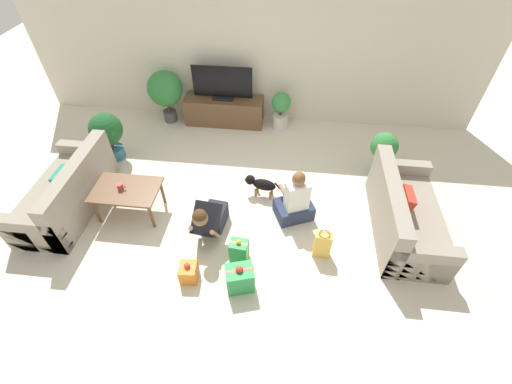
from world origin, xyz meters
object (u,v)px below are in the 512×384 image
(potted_plant_corner_right, at_px, (383,149))
(sofa_left, at_px, (68,193))
(potted_plant_corner_left, at_px, (107,132))
(gift_bag_a, at_px, (322,245))
(tv, at_px, (222,85))
(person_sitting, at_px, (295,201))
(gift_box_c, at_px, (239,251))
(mug, at_px, (120,187))
(coffee_table, at_px, (127,192))
(tv_console, at_px, (224,111))
(gift_box_b, at_px, (240,278))
(sofa_right, at_px, (404,215))
(dog, at_px, (261,184))
(potted_plant_back_right, at_px, (281,109))
(gift_box_a, at_px, (189,272))
(person_kneeling, at_px, (209,219))
(potted_plant_back_left, at_px, (165,90))

(potted_plant_corner_right, bearing_deg, sofa_left, -164.19)
(potted_plant_corner_left, relative_size, gift_bag_a, 1.95)
(tv, xyz_separation_m, person_sitting, (1.46, -2.35, -0.50))
(gift_box_c, relative_size, mug, 3.40)
(coffee_table, relative_size, potted_plant_corner_right, 1.22)
(person_sitting, bearing_deg, tv_console, -81.43)
(gift_box_b, relative_size, gift_box_c, 1.02)
(gift_box_c, xyz_separation_m, mug, (-1.78, 0.66, 0.34))
(tv_console, height_order, tv, tv)
(sofa_right, bearing_deg, gift_box_c, 109.64)
(tv, bearing_deg, mug, -111.66)
(tv_console, xyz_separation_m, gift_box_b, (0.84, -3.59, -0.09))
(coffee_table, distance_m, dog, 1.96)
(person_sitting, bearing_deg, potted_plant_corner_right, -162.84)
(sofa_right, distance_m, gift_box_b, 2.43)
(tv, relative_size, person_sitting, 1.26)
(tv_console, height_order, potted_plant_back_right, potted_plant_back_right)
(gift_bag_a, bearing_deg, potted_plant_corner_right, 61.63)
(dog, height_order, mug, mug)
(tv_console, relative_size, gift_box_a, 4.93)
(potted_plant_back_right, height_order, potted_plant_corner_left, potted_plant_corner_left)
(person_kneeling, bearing_deg, gift_box_a, -92.84)
(person_sitting, distance_m, mug, 2.48)
(potted_plant_corner_right, xyz_separation_m, gift_box_b, (-1.98, -2.40, -0.31))
(sofa_left, distance_m, potted_plant_back_right, 3.89)
(sofa_left, xyz_separation_m, sofa_right, (4.86, 0.11, 0.00))
(tv, distance_m, gift_box_a, 3.62)
(sofa_right, distance_m, tv_console, 3.82)
(sofa_right, bearing_deg, potted_plant_back_left, 59.81)
(potted_plant_corner_right, bearing_deg, dog, -158.09)
(tv_console, relative_size, potted_plant_corner_right, 1.97)
(coffee_table, xyz_separation_m, tv, (0.95, 2.53, 0.39))
(sofa_left, bearing_deg, dog, 101.47)
(sofa_left, xyz_separation_m, tv_console, (1.89, 2.53, -0.02))
(sofa_left, bearing_deg, coffee_table, 89.69)
(sofa_left, height_order, potted_plant_corner_left, potted_plant_corner_left)
(dog, bearing_deg, potted_plant_corner_left, -93.36)
(potted_plant_corner_left, relative_size, mug, 7.17)
(gift_box_a, bearing_deg, gift_bag_a, 18.37)
(tv_console, relative_size, mug, 12.55)
(sofa_right, xyz_separation_m, gift_bag_a, (-1.12, -0.58, -0.08))
(gift_box_b, height_order, mug, mug)
(potted_plant_corner_left, height_order, person_sitting, person_sitting)
(potted_plant_back_right, height_order, mug, potted_plant_back_right)
(sofa_right, bearing_deg, person_kneeling, 98.80)
(tv_console, height_order, gift_box_b, tv_console)
(tv_console, xyz_separation_m, gift_box_c, (0.77, -3.20, -0.09))
(sofa_left, relative_size, potted_plant_corner_right, 2.28)
(gift_box_a, bearing_deg, potted_plant_back_left, 110.13)
(coffee_table, distance_m, potted_plant_corner_left, 1.47)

